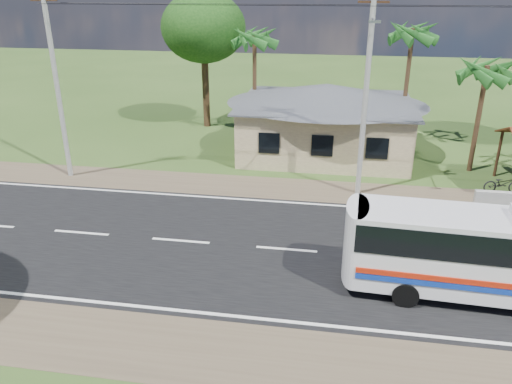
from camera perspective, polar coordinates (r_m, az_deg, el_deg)
ground at (r=20.61m, az=3.51°, el=-6.59°), size 120.00×120.00×0.00m
road at (r=20.61m, az=3.51°, el=-6.57°), size 120.00×16.00×0.03m
house at (r=31.77m, az=7.97°, el=9.04°), size 12.40×10.00×5.00m
utility_poles at (r=24.76m, az=11.78°, el=12.28°), size 32.80×2.22×11.00m
palm_near at (r=30.24m, az=24.86°, el=12.44°), size 2.80×2.80×6.70m
palm_mid at (r=33.78m, az=17.44°, el=16.86°), size 2.80×2.80×8.20m
palm_far at (r=34.51m, az=-0.17°, el=17.15°), size 2.80×2.80×7.70m
tree_behind_house at (r=37.27m, az=-6.03°, el=18.14°), size 6.00×6.00×9.61m
motorcycle at (r=28.76m, az=26.37°, el=0.87°), size 2.02×0.96×1.02m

